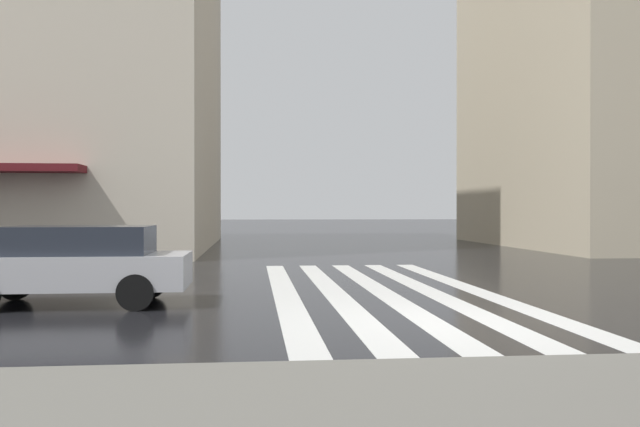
{
  "coord_description": "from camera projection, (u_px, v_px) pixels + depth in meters",
  "views": [
    {
      "loc": [
        -9.88,
        2.9,
        1.7
      ],
      "look_at": [
        4.05,
        1.51,
        1.62
      ],
      "focal_mm": 37.8,
      "sensor_mm": 36.0,
      "label": 1
    }
  ],
  "objects": [
    {
      "name": "car_silver",
      "position": [
        74.0,
        263.0,
        12.01
      ],
      "size": [
        1.85,
        4.1,
        1.41
      ],
      "color": "#B7B7BC",
      "rests_on": "ground_plane"
    },
    {
      "name": "ground_plane",
      "position": [
        446.0,
        323.0,
        10.13
      ],
      "size": [
        220.0,
        220.0,
        0.0
      ],
      "primitive_type": "plane",
      "color": "black"
    },
    {
      "name": "zebra_crossing",
      "position": [
        380.0,
        291.0,
        14.08
      ],
      "size": [
        13.0,
        4.5,
        0.01
      ],
      "color": "silver",
      "rests_on": "ground_plane"
    }
  ]
}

